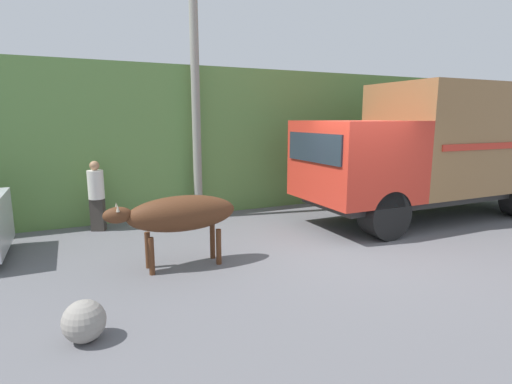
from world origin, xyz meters
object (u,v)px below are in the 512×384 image
Objects in this scene: brown_cow at (180,214)px; pedestrian_on_hill at (96,193)px; utility_pole at (195,75)px; roadside_rock at (84,321)px; cargo_truck at (445,146)px.

pedestrian_on_hill reaches higher than brown_cow.
pedestrian_on_hill is at bearing -175.58° from utility_pole.
utility_pole is 6.49m from roadside_rock.
pedestrian_on_hill is 0.23× the size of utility_pole.
utility_pole reaches higher than brown_cow.
utility_pole is at bearing -152.04° from pedestrian_on_hill.
utility_pole is 14.02× the size of roadside_rock.
cargo_truck is 4.60× the size of pedestrian_on_hill.
roadside_rock is at bearing -116.57° from brown_cow.
cargo_truck is 1.07× the size of utility_pole.
cargo_truck is at bearing -172.14° from pedestrian_on_hill.
brown_cow is 0.32× the size of utility_pole.
pedestrian_on_hill is 4.77m from roadside_rock.
brown_cow is (-6.84, -0.68, -0.88)m from cargo_truck.
brown_cow is 4.51× the size of roadside_rock.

